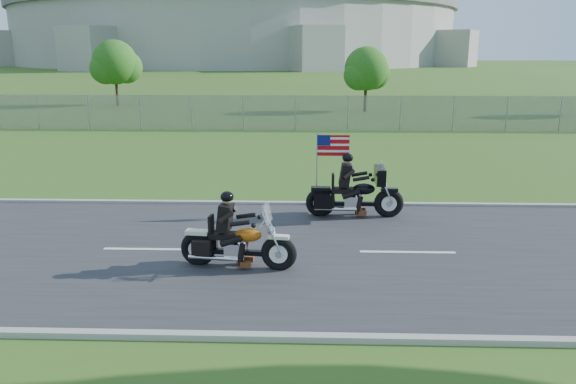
{
  "coord_description": "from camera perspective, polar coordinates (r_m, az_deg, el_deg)",
  "views": [
    {
      "loc": [
        1.64,
        -12.28,
        4.62
      ],
      "look_at": [
        1.23,
        0.0,
        1.45
      ],
      "focal_mm": 35.0,
      "sensor_mm": 36.0,
      "label": 1
    }
  ],
  "objects": [
    {
      "name": "curb_north",
      "position": [
        17.04,
        -3.7,
        -1.15
      ],
      "size": [
        120.0,
        0.18,
        0.12
      ],
      "primitive_type": "cube",
      "color": "#9E9B93",
      "rests_on": "ground"
    },
    {
      "name": "fence",
      "position": [
        33.16,
        -9.77,
        7.96
      ],
      "size": [
        60.0,
        0.03,
        2.0
      ],
      "primitive_type": "cube",
      "color": "gray",
      "rests_on": "ground"
    },
    {
      "name": "curb_south",
      "position": [
        9.56,
        -8.48,
        -14.29
      ],
      "size": [
        120.0,
        0.18,
        0.12
      ],
      "primitive_type": "cube",
      "color": "#9E9B93",
      "rests_on": "ground"
    },
    {
      "name": "ground",
      "position": [
        13.22,
        -5.38,
        -6.07
      ],
      "size": [
        420.0,
        420.0,
        0.0
      ],
      "primitive_type": "plane",
      "color": "#2C4A17",
      "rests_on": "ground"
    },
    {
      "name": "motorcycle_follow",
      "position": [
        15.73,
        6.76,
        -0.38
      ],
      "size": [
        2.73,
        0.9,
        2.28
      ],
      "rotation": [
        0.0,
        0.0,
        -0.01
      ],
      "color": "black",
      "rests_on": "ground"
    },
    {
      "name": "road",
      "position": [
        13.22,
        -5.38,
        -5.99
      ],
      "size": [
        120.0,
        8.0,
        0.04
      ],
      "primitive_type": "cube",
      "color": "#28282B",
      "rests_on": "ground"
    },
    {
      "name": "stadium",
      "position": [
        183.89,
        -5.12,
        17.79
      ],
      "size": [
        140.4,
        140.4,
        29.2
      ],
      "color": "#A3A099",
      "rests_on": "ground"
    },
    {
      "name": "tree_fence_near",
      "position": [
        42.58,
        8.0,
        12.08
      ],
      "size": [
        3.52,
        3.28,
        4.75
      ],
      "color": "#382316",
      "rests_on": "ground"
    },
    {
      "name": "motorcycle_lead",
      "position": [
        12.09,
        -5.31,
        -5.32
      ],
      "size": [
        2.56,
        0.82,
        1.72
      ],
      "rotation": [
        0.0,
        0.0,
        -0.13
      ],
      "color": "black",
      "rests_on": "ground"
    },
    {
      "name": "tree_fence_mid",
      "position": [
        48.89,
        -17.11,
        12.27
      ],
      "size": [
        3.96,
        3.69,
        5.3
      ],
      "color": "#382316",
      "rests_on": "ground"
    }
  ]
}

